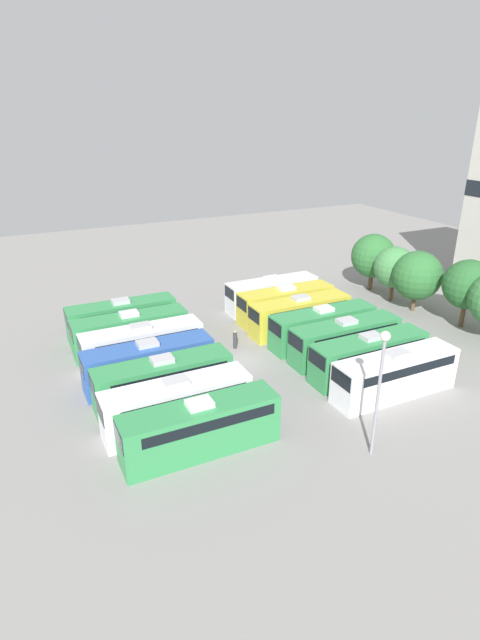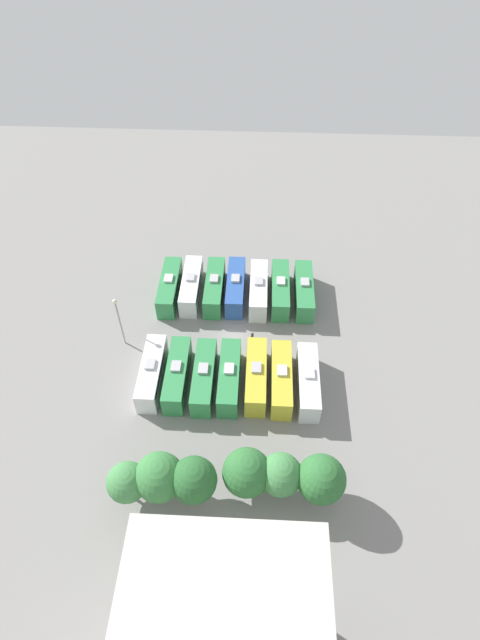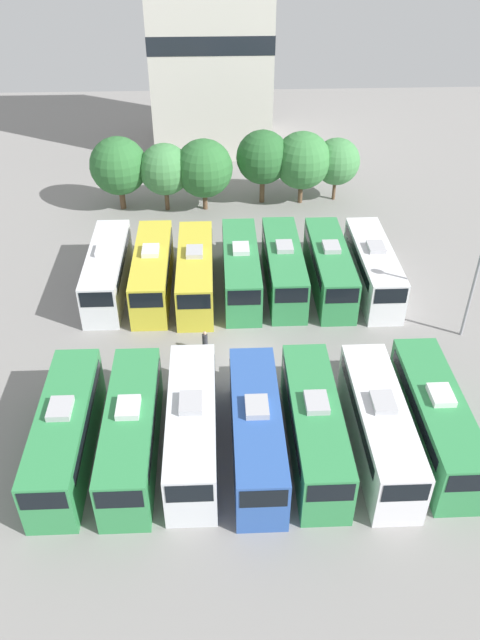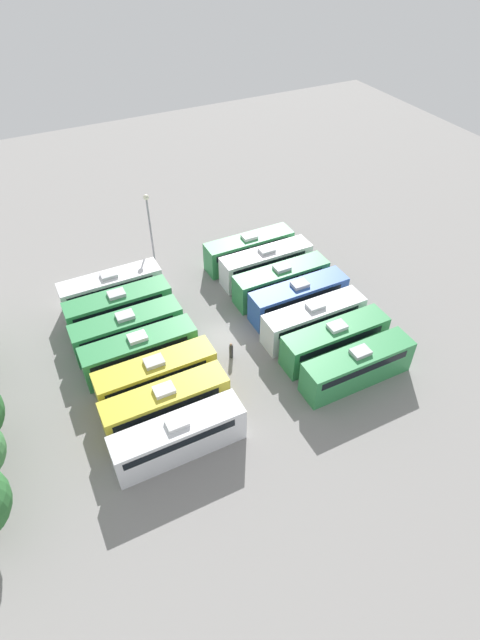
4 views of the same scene
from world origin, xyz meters
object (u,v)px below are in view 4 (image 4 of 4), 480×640
(bus_9, at_px, (156,375))
(light_pole, at_px, (149,218))
(bus_5, at_px, (266,263))
(bus_12, at_px, (119,307))
(bus_8, at_px, (166,404))
(bus_1, at_px, (334,340))
(bus_3, at_px, (298,298))
(bus_6, at_px, (249,249))
(worker_person, at_px, (231,351))
(bus_4, at_px, (281,281))
(bus_13, at_px, (111,288))
(bus_10, at_px, (140,351))
(bus_2, at_px, (313,319))
(bus_0, at_px, (357,366))
(bus_11, at_px, (127,329))
(bus_7, at_px, (178,436))

(bus_9, bearing_deg, light_pole, -18.48)
(bus_5, relative_size, bus_12, 1.00)
(bus_8, xyz_separation_m, bus_12, (13.20, -0.03, 0.00))
(bus_1, bearing_deg, bus_3, -2.12)
(bus_1, relative_size, bus_6, 1.00)
(bus_3, height_order, light_pole, light_pole)
(worker_person, bearing_deg, bus_12, 39.26)
(bus_5, relative_size, light_pole, 1.20)
(bus_4, relative_size, bus_9, 1.00)
(bus_13, bearing_deg, light_pole, -51.33)
(bus_9, xyz_separation_m, bus_13, (13.27, 0.10, 0.00))
(bus_10, bearing_deg, bus_2, -101.76)
(bus_1, height_order, bus_5, same)
(bus_0, bearing_deg, bus_1, -1.20)
(bus_6, bearing_deg, bus_0, -179.57)
(bus_8, relative_size, bus_11, 1.00)
(bus_3, bearing_deg, light_pole, 34.20)
(bus_10, bearing_deg, bus_8, -179.76)
(bus_5, bearing_deg, bus_4, 177.61)
(bus_0, relative_size, bus_13, 1.00)
(bus_4, distance_m, bus_12, 16.55)
(bus_11, distance_m, worker_person, 9.83)
(bus_3, distance_m, light_pole, 18.26)
(bus_0, xyz_separation_m, light_pole, (24.89, 9.71, 3.86))
(bus_2, distance_m, bus_4, 6.56)
(bus_8, height_order, bus_10, same)
(bus_2, bearing_deg, bus_11, 67.95)
(bus_10, bearing_deg, bus_13, -1.30)
(bus_10, distance_m, light_pole, 16.63)
(bus_8, relative_size, bus_12, 1.00)
(worker_person, bearing_deg, bus_9, 95.38)
(bus_5, bearing_deg, bus_1, 179.14)
(bus_3, bearing_deg, bus_7, 121.00)
(bus_1, xyz_separation_m, bus_10, (6.55, 16.21, 0.00))
(bus_8, relative_size, light_pole, 1.20)
(bus_8, relative_size, worker_person, 5.81)
(bus_5, distance_m, bus_8, 21.07)
(bus_5, bearing_deg, bus_7, 135.00)
(bus_8, distance_m, bus_12, 13.20)
(bus_11, bearing_deg, bus_8, -179.06)
(bus_4, bearing_deg, worker_person, 124.53)
(bus_8, relative_size, bus_10, 1.00)
(bus_3, height_order, bus_4, same)
(bus_9, bearing_deg, bus_5, -57.94)
(bus_6, bearing_deg, bus_1, -179.23)
(bus_0, relative_size, bus_4, 1.00)
(bus_9, relative_size, bus_11, 1.00)
(worker_person, distance_m, light_pole, 18.24)
(bus_8, bearing_deg, worker_person, -63.08)
(bus_4, bearing_deg, bus_3, -176.47)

